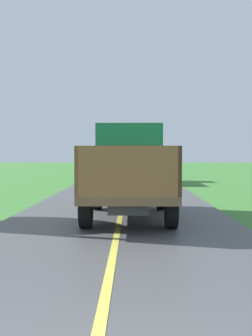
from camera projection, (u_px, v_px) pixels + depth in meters
banana_truck_near at (129, 169)px, 12.23m from camera, size 2.38×5.82×2.80m
banana_truck_far at (135, 161)px, 28.30m from camera, size 2.38×5.81×2.80m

